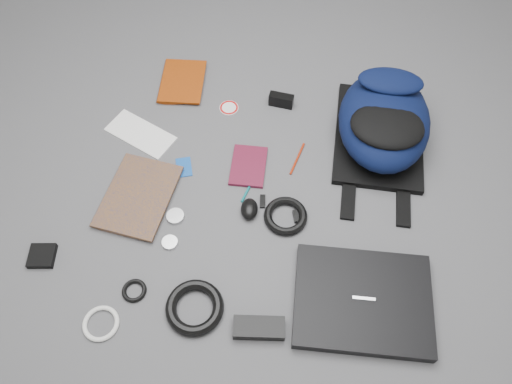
# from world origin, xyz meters

# --- Properties ---
(ground) EXTENTS (4.00, 4.00, 0.00)m
(ground) POSITION_xyz_m (0.00, 0.00, 0.00)
(ground) COLOR #4F4F51
(ground) RESTS_ON ground
(backpack) EXTENTS (0.33, 0.48, 0.20)m
(backpack) POSITION_xyz_m (0.39, 0.30, 0.10)
(backpack) COLOR black
(backpack) RESTS_ON ground
(laptop) EXTENTS (0.41, 0.33, 0.04)m
(laptop) POSITION_xyz_m (0.36, -0.31, 0.02)
(laptop) COLOR black
(laptop) RESTS_ON ground
(textbook_red) EXTENTS (0.18, 0.23, 0.02)m
(textbook_red) POSITION_xyz_m (-0.43, 0.44, 0.01)
(textbook_red) COLOR #7D2B07
(textbook_red) RESTS_ON ground
(comic_book) EXTENTS (0.24, 0.31, 0.02)m
(comic_book) POSITION_xyz_m (-0.48, -0.06, 0.01)
(comic_book) COLOR #B1680C
(comic_book) RESTS_ON ground
(envelope) EXTENTS (0.27, 0.20, 0.00)m
(envelope) POSITION_xyz_m (-0.45, 0.19, 0.00)
(envelope) COLOR white
(envelope) RESTS_ON ground
(dvd_case) EXTENTS (0.12, 0.17, 0.01)m
(dvd_case) POSITION_xyz_m (-0.04, 0.11, 0.01)
(dvd_case) COLOR #490E1F
(dvd_case) RESTS_ON ground
(compact_camera) EXTENTS (0.09, 0.04, 0.05)m
(compact_camera) POSITION_xyz_m (0.03, 0.40, 0.02)
(compact_camera) COLOR black
(compact_camera) RESTS_ON ground
(sticker_disc) EXTENTS (0.09, 0.09, 0.00)m
(sticker_disc) POSITION_xyz_m (-0.16, 0.35, 0.00)
(sticker_disc) COLOR white
(sticker_disc) RESTS_ON ground
(pen_teal) EXTENTS (0.04, 0.14, 0.01)m
(pen_teal) POSITION_xyz_m (-0.02, 0.03, 0.00)
(pen_teal) COLOR #0B666B
(pen_teal) RESTS_ON ground
(pen_red) EXTENTS (0.04, 0.14, 0.01)m
(pen_red) POSITION_xyz_m (0.12, 0.16, 0.00)
(pen_red) COLOR #A2260C
(pen_red) RESTS_ON ground
(id_badge) EXTENTS (0.07, 0.09, 0.00)m
(id_badge) POSITION_xyz_m (-0.26, 0.07, 0.00)
(id_badge) COLOR #1651AB
(id_badge) RESTS_ON ground
(usb_black) EXTENTS (0.02, 0.05, 0.01)m
(usb_black) POSITION_xyz_m (0.03, -0.02, 0.00)
(usb_black) COLOR black
(usb_black) RESTS_ON ground
(key_fob) EXTENTS (0.04, 0.05, 0.01)m
(key_fob) POSITION_xyz_m (0.14, -0.06, 0.01)
(key_fob) COLOR black
(key_fob) RESTS_ON ground
(mouse) EXTENTS (0.06, 0.08, 0.04)m
(mouse) POSITION_xyz_m (-0.01, -0.07, 0.02)
(mouse) COLOR black
(mouse) RESTS_ON ground
(headphone_left) EXTENTS (0.07, 0.07, 0.01)m
(headphone_left) POSITION_xyz_m (-0.24, -0.12, 0.01)
(headphone_left) COLOR #B3B4B5
(headphone_left) RESTS_ON ground
(headphone_right) EXTENTS (0.05, 0.05, 0.01)m
(headphone_right) POSITION_xyz_m (-0.24, -0.21, 0.01)
(headphone_right) COLOR silver
(headphone_right) RESTS_ON ground
(cable_coil) EXTENTS (0.18, 0.18, 0.03)m
(cable_coil) POSITION_xyz_m (0.11, -0.07, 0.01)
(cable_coil) COLOR black
(cable_coil) RESTS_ON ground
(power_brick) EXTENTS (0.15, 0.08, 0.04)m
(power_brick) POSITION_xyz_m (0.08, -0.44, 0.02)
(power_brick) COLOR black
(power_brick) RESTS_ON ground
(power_cord_coil) EXTENTS (0.17, 0.17, 0.03)m
(power_cord_coil) POSITION_xyz_m (-0.11, -0.41, 0.02)
(power_cord_coil) COLOR black
(power_cord_coil) RESTS_ON ground
(pouch) EXTENTS (0.09, 0.09, 0.02)m
(pouch) POSITION_xyz_m (-0.61, -0.32, 0.01)
(pouch) COLOR black
(pouch) RESTS_ON ground
(earbud_coil) EXTENTS (0.09, 0.09, 0.01)m
(earbud_coil) POSITION_xyz_m (-0.30, -0.38, 0.01)
(earbud_coil) COLOR black
(earbud_coil) RESTS_ON ground
(white_cable_coil) EXTENTS (0.13, 0.13, 0.01)m
(white_cable_coil) POSITION_xyz_m (-0.37, -0.49, 0.01)
(white_cable_coil) COLOR white
(white_cable_coil) RESTS_ON ground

